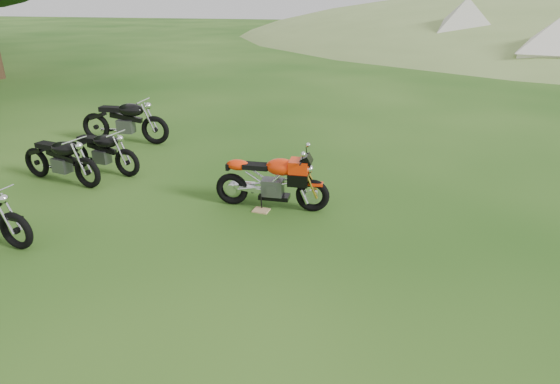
% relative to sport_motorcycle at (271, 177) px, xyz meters
% --- Properties ---
extents(ground, '(120.00, 120.00, 0.00)m').
position_rel_sport_motorcycle_xyz_m(ground, '(0.37, -1.58, -0.52)').
color(ground, '#143E0D').
rests_on(ground, ground).
extents(sport_motorcycle, '(1.73, 0.46, 1.04)m').
position_rel_sport_motorcycle_xyz_m(sport_motorcycle, '(0.00, 0.00, 0.00)').
color(sport_motorcycle, red).
rests_on(sport_motorcycle, ground).
extents(plywood_board, '(0.26, 0.22, 0.02)m').
position_rel_sport_motorcycle_xyz_m(plywood_board, '(-0.13, -0.17, -0.51)').
color(plywood_board, tan).
rests_on(plywood_board, ground).
extents(vintage_moto_b, '(1.70, 0.65, 0.88)m').
position_rel_sport_motorcycle_xyz_m(vintage_moto_b, '(-3.49, 0.81, -0.08)').
color(vintage_moto_b, black).
rests_on(vintage_moto_b, ground).
extents(vintage_moto_c, '(1.78, 0.75, 0.91)m').
position_rel_sport_motorcycle_xyz_m(vintage_moto_c, '(-3.89, 0.19, -0.06)').
color(vintage_moto_c, black).
rests_on(vintage_moto_c, ground).
extents(vintage_moto_d, '(2.03, 0.55, 1.06)m').
position_rel_sport_motorcycle_xyz_m(vintage_moto_d, '(-4.06, 2.66, 0.01)').
color(vintage_moto_d, black).
rests_on(vintage_moto_d, ground).
extents(tent_mid, '(3.30, 3.30, 2.84)m').
position_rel_sport_motorcycle_xyz_m(tent_mid, '(5.24, 21.14, 0.90)').
color(tent_mid, beige).
rests_on(tent_mid, ground).
extents(tent_right, '(3.33, 3.33, 2.39)m').
position_rel_sport_motorcycle_xyz_m(tent_right, '(8.37, 16.27, 0.68)').
color(tent_right, white).
rests_on(tent_right, ground).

